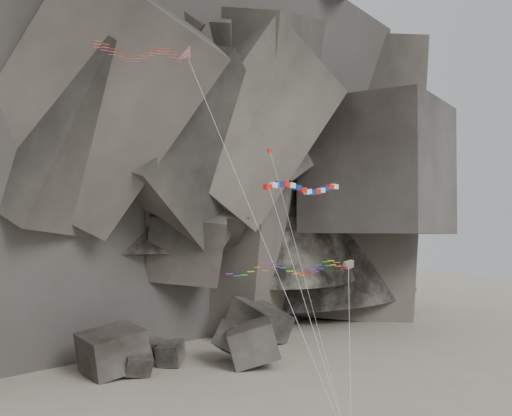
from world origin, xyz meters
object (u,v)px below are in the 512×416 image
delta_kite (138,52)px  pennant_kite (291,230)px  parafoil_kite (286,268)px  banner_kite (304,189)px

delta_kite → pennant_kite: (10.02, -7.28, -14.24)m
delta_kite → parafoil_kite: delta_kite is taller
pennant_kite → delta_kite: bearing=118.2°
parafoil_kite → delta_kite: bearing=157.6°
delta_kite → parafoil_kite: size_ratio=2.35×
delta_kite → banner_kite: (16.26, 0.81, -10.69)m
banner_kite → delta_kite: bearing=165.7°
delta_kite → pennant_kite: 18.87m
banner_kite → pennant_kite: (-6.25, -8.09, -3.55)m
delta_kite → banner_kite: 19.48m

